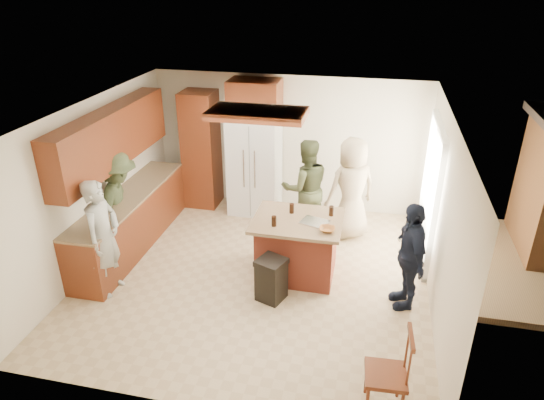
% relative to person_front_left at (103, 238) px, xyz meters
% --- Properties ---
extents(person_front_left, '(0.48, 0.64, 1.71)m').
position_rel_person_front_left_xyz_m(person_front_left, '(0.00, 0.00, 0.00)').
color(person_front_left, '#9A9A92').
rests_on(person_front_left, ground).
extents(person_behind_left, '(0.96, 0.78, 1.71)m').
position_rel_person_front_left_xyz_m(person_behind_left, '(2.44, 2.24, -0.00)').
color(person_behind_left, '#3A4025').
rests_on(person_behind_left, ground).
extents(person_behind_right, '(1.02, 0.92, 1.75)m').
position_rel_person_front_left_xyz_m(person_behind_right, '(3.20, 2.32, 0.02)').
color(person_behind_right, tan).
rests_on(person_behind_right, ground).
extents(person_side_right, '(0.67, 0.98, 1.53)m').
position_rel_person_front_left_xyz_m(person_side_right, '(4.09, 0.58, -0.09)').
color(person_side_right, black).
rests_on(person_side_right, ground).
extents(person_counter, '(0.73, 1.19, 1.71)m').
position_rel_person_front_left_xyz_m(person_counter, '(-0.28, 1.00, 0.00)').
color(person_counter, '#343D24').
rests_on(person_counter, ground).
extents(left_cabinetry, '(0.64, 3.00, 2.30)m').
position_rel_person_front_left_xyz_m(left_cabinetry, '(-0.30, 1.20, 0.10)').
color(left_cabinetry, maroon).
rests_on(left_cabinetry, ground).
extents(back_wall_units, '(1.80, 0.60, 2.45)m').
position_rel_person_front_left_xyz_m(back_wall_units, '(0.61, 3.00, 0.53)').
color(back_wall_units, maroon).
rests_on(back_wall_units, ground).
extents(refrigerator, '(0.90, 0.76, 1.80)m').
position_rel_person_front_left_xyz_m(refrigerator, '(1.39, 2.92, 0.05)').
color(refrigerator, white).
rests_on(refrigerator, ground).
extents(kitchen_island, '(1.28, 1.03, 0.93)m').
position_rel_person_front_left_xyz_m(kitchen_island, '(2.53, 0.96, -0.38)').
color(kitchen_island, '#A93F2B').
rests_on(kitchen_island, ground).
extents(island_items, '(0.89, 0.62, 0.15)m').
position_rel_person_front_left_xyz_m(island_items, '(2.77, 0.87, 0.11)').
color(island_items, silver).
rests_on(island_items, kitchen_island).
extents(trash_bin, '(0.47, 0.47, 0.63)m').
position_rel_person_front_left_xyz_m(trash_bin, '(2.29, 0.29, -0.53)').
color(trash_bin, black).
rests_on(trash_bin, ground).
extents(spindle_chair, '(0.44, 0.44, 0.99)m').
position_rel_person_front_left_xyz_m(spindle_chair, '(3.85, -1.28, -0.40)').
color(spindle_chair, maroon).
rests_on(spindle_chair, ground).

